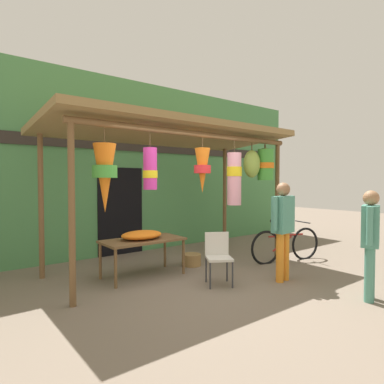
% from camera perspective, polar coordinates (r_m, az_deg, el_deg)
% --- Properties ---
extents(ground_plane, '(30.00, 30.00, 0.00)m').
position_cam_1_polar(ground_plane, '(5.70, -1.15, -15.40)').
color(ground_plane, '#756656').
extents(shop_facade, '(11.75, 0.29, 4.05)m').
position_cam_1_polar(shop_facade, '(7.83, -13.34, 4.29)').
color(shop_facade, '#47844C').
rests_on(shop_facade, ground_plane).
extents(market_stall_canopy, '(4.87, 2.14, 2.78)m').
position_cam_1_polar(market_stall_canopy, '(6.31, -1.71, 8.07)').
color(market_stall_canopy, brown).
rests_on(market_stall_canopy, ground_plane).
extents(display_table, '(1.43, 0.72, 0.67)m').
position_cam_1_polar(display_table, '(5.97, -8.49, -8.66)').
color(display_table, brown).
rests_on(display_table, ground_plane).
extents(flower_heap_on_table, '(0.75, 0.53, 0.15)m').
position_cam_1_polar(flower_heap_on_table, '(5.94, -8.54, -7.33)').
color(flower_heap_on_table, orange).
rests_on(flower_heap_on_table, display_table).
extents(folding_chair, '(0.55, 0.55, 0.84)m').
position_cam_1_polar(folding_chair, '(5.54, 4.52, -10.55)').
color(folding_chair, beige).
rests_on(folding_chair, ground_plane).
extents(wicker_basket_by_table, '(0.39, 0.39, 0.23)m').
position_cam_1_polar(wicker_basket_by_table, '(6.75, -0.10, -11.64)').
color(wicker_basket_by_table, olive).
rests_on(wicker_basket_by_table, ground_plane).
extents(parked_bicycle, '(1.71, 0.56, 0.92)m').
position_cam_1_polar(parked_bicycle, '(7.30, 15.92, -8.80)').
color(parked_bicycle, black).
rests_on(parked_bicycle, ground_plane).
extents(vendor_in_orange, '(0.59, 0.27, 1.67)m').
position_cam_1_polar(vendor_in_orange, '(5.79, 15.46, -5.19)').
color(vendor_in_orange, orange).
rests_on(vendor_in_orange, ground_plane).
extents(customer_foreground, '(0.56, 0.35, 1.57)m').
position_cam_1_polar(customer_foreground, '(5.34, 28.48, -6.72)').
color(customer_foreground, '#4C8E7A').
rests_on(customer_foreground, ground_plane).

